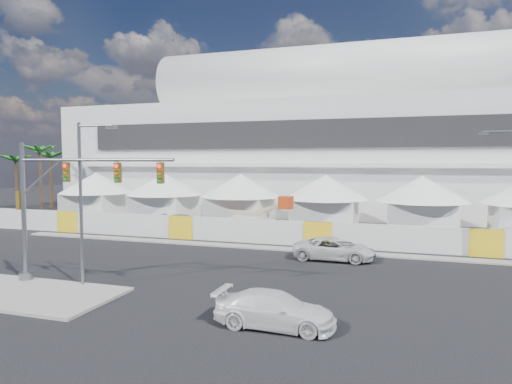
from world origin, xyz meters
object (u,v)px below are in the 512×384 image
(lot_car_c, at_px, (185,223))
(traffic_mast, at_px, (53,206))
(pickup_curb, at_px, (334,249))
(pickup_near, at_px, (275,310))
(boom_lift, at_px, (245,225))
(sedan_silver, at_px, (347,250))
(streetlight_median, at_px, (84,192))

(lot_car_c, bearing_deg, traffic_mast, -177.52)
(lot_car_c, distance_m, traffic_mast, 20.24)
(pickup_curb, distance_m, pickup_near, 13.42)
(pickup_near, distance_m, boom_lift, 22.44)
(pickup_curb, bearing_deg, sedan_silver, -59.15)
(lot_car_c, distance_m, boom_lift, 6.89)
(sedan_silver, xyz_separation_m, lot_car_c, (-16.66, 8.19, 0.11))
(traffic_mast, height_order, boom_lift, traffic_mast)
(streetlight_median, relative_size, boom_lift, 1.11)
(streetlight_median, height_order, boom_lift, streetlight_median)
(pickup_near, bearing_deg, lot_car_c, 34.98)
(sedan_silver, height_order, boom_lift, boom_lift)
(pickup_curb, xyz_separation_m, lot_car_c, (-15.81, 8.70, 0.00))
(lot_car_c, height_order, boom_lift, boom_lift)
(pickup_near, height_order, traffic_mast, traffic_mast)
(lot_car_c, bearing_deg, sedan_silver, -120.03)
(sedan_silver, height_order, pickup_curb, pickup_curb)
(streetlight_median, bearing_deg, traffic_mast, -174.04)
(lot_car_c, xyz_separation_m, traffic_mast, (2.20, -19.79, 3.61))
(sedan_silver, xyz_separation_m, traffic_mast, (-14.46, -11.60, 3.72))
(lot_car_c, xyz_separation_m, streetlight_median, (4.11, -19.59, 4.37))
(sedan_silver, distance_m, boom_lift, 12.02)
(pickup_near, bearing_deg, sedan_silver, -5.09)
(pickup_near, relative_size, streetlight_median, 0.58)
(boom_lift, bearing_deg, sedan_silver, -17.35)
(pickup_near, height_order, streetlight_median, streetlight_median)
(boom_lift, bearing_deg, lot_car_c, -174.74)
(pickup_curb, height_order, traffic_mast, traffic_mast)
(pickup_near, relative_size, boom_lift, 0.64)
(pickup_curb, relative_size, pickup_near, 1.10)
(boom_lift, bearing_deg, pickup_curb, -21.81)
(traffic_mast, relative_size, streetlight_median, 1.12)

